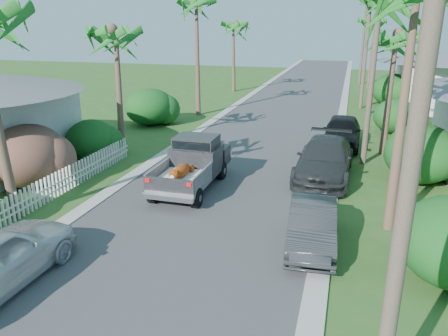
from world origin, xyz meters
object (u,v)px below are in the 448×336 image
(parked_car_rf, at_px, (342,131))
(utility_pole_b, at_px, (373,67))
(palm_l_b, at_px, (114,30))
(palm_r_d, at_px, (375,20))
(parked_car_rn, at_px, (312,225))
(utility_pole_d, at_px, (363,41))
(palm_l_d, at_px, (234,24))
(pickup_truck, at_px, (194,162))
(parked_car_rm, at_px, (325,159))
(utility_pole_a, at_px, (411,165))
(palm_l_c, at_px, (196,1))
(utility_pole_c, at_px, (366,49))
(palm_r_b, at_px, (396,35))

(parked_car_rf, distance_m, utility_pole_b, 4.96)
(palm_l_b, height_order, palm_r_d, palm_r_d)
(parked_car_rn, bearing_deg, parked_car_rf, 83.64)
(palm_l_b, distance_m, utility_pole_d, 33.42)
(utility_pole_d, bearing_deg, palm_l_d, -143.36)
(parked_car_rn, distance_m, palm_l_d, 32.30)
(pickup_truck, height_order, parked_car_rf, pickup_truck)
(parked_car_rn, bearing_deg, palm_r_d, 82.06)
(parked_car_rm, bearing_deg, parked_car_rn, -87.27)
(utility_pole_a, bearing_deg, palm_l_c, 115.80)
(pickup_truck, bearing_deg, utility_pole_c, 71.16)
(palm_r_b, xyz_separation_m, utility_pole_c, (-1.00, 13.00, -1.35))
(utility_pole_b, bearing_deg, pickup_truck, -143.50)
(parked_car_rf, bearing_deg, utility_pole_c, 86.06)
(utility_pole_a, distance_m, utility_pole_b, 15.00)
(utility_pole_d, bearing_deg, parked_car_rf, -92.41)
(utility_pole_d, bearing_deg, palm_r_b, -87.95)
(palm_l_b, bearing_deg, parked_car_rn, -36.74)
(utility_pole_c, bearing_deg, palm_l_d, 153.62)
(utility_pole_a, bearing_deg, utility_pole_b, 90.00)
(palm_l_c, relative_size, palm_r_b, 1.28)
(parked_car_rn, xyz_separation_m, utility_pole_c, (1.66, 24.02, 3.94))
(palm_l_b, distance_m, palm_l_d, 22.00)
(palm_l_c, distance_m, utility_pole_a, 26.86)
(parked_car_rn, height_order, palm_l_d, palm_l_d)
(parked_car_rf, bearing_deg, utility_pole_d, 89.06)
(palm_r_b, xyz_separation_m, utility_pole_b, (-1.00, -2.00, -1.35))
(utility_pole_a, relative_size, utility_pole_d, 1.00)
(palm_l_c, xyz_separation_m, utility_pole_b, (11.60, -9.00, -3.31))
(palm_r_d, height_order, utility_pole_b, utility_pole_b)
(palm_r_d, xyz_separation_m, utility_pole_a, (-0.90, -42.00, -2.14))
(palm_r_d, xyz_separation_m, utility_pole_d, (-0.90, 3.00, -2.14))
(palm_l_d, bearing_deg, utility_pole_d, 36.64)
(palm_r_b, relative_size, palm_r_d, 0.90)
(palm_l_d, distance_m, utility_pole_b, 24.31)
(parked_car_rn, height_order, utility_pole_d, utility_pole_d)
(palm_l_c, xyz_separation_m, utility_pole_c, (11.60, 6.00, -3.31))
(palm_l_d, distance_m, palm_r_d, 14.32)
(parked_car_rm, xyz_separation_m, utility_pole_d, (1.71, 32.56, 3.78))
(parked_car_rm, xyz_separation_m, palm_r_b, (2.71, 4.56, 5.13))
(parked_car_rn, distance_m, palm_l_c, 21.82)
(utility_pole_b, bearing_deg, utility_pole_a, -90.00)
(pickup_truck, height_order, palm_l_c, palm_l_c)
(palm_l_c, height_order, palm_l_d, palm_l_c)
(parked_car_rm, bearing_deg, utility_pole_a, -79.91)
(pickup_truck, bearing_deg, parked_car_rm, 26.05)
(parked_car_rm, xyz_separation_m, utility_pole_b, (1.71, 2.56, 3.78))
(palm_r_d, xyz_separation_m, utility_pole_b, (-0.90, -27.00, -2.14))
(pickup_truck, distance_m, utility_pole_d, 35.91)
(parked_car_rf, bearing_deg, palm_l_b, -158.94)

